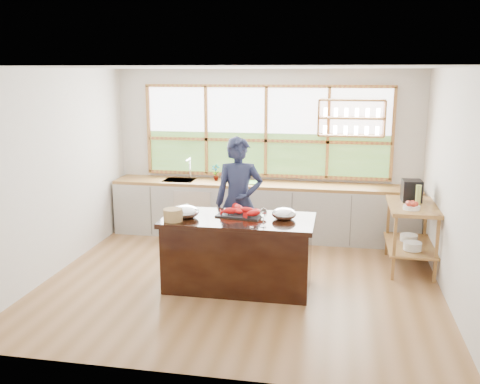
% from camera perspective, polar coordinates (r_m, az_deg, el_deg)
% --- Properties ---
extents(ground_plane, '(5.00, 5.00, 0.00)m').
position_cam_1_polar(ground_plane, '(7.03, 0.13, -9.46)').
color(ground_plane, '#976B44').
extents(room_shell, '(5.02, 4.52, 2.71)m').
position_cam_1_polar(room_shell, '(7.06, 1.09, 5.40)').
color(room_shell, silver).
rests_on(room_shell, ground_plane).
extents(back_counter, '(4.90, 0.63, 0.90)m').
position_cam_1_polar(back_counter, '(8.70, 2.32, -1.91)').
color(back_counter, '#B3AFAA').
rests_on(back_counter, ground_plane).
extents(right_shelf_unit, '(0.62, 1.10, 0.90)m').
position_cam_1_polar(right_shelf_unit, '(7.64, 17.81, -3.46)').
color(right_shelf_unit, olive).
rests_on(right_shelf_unit, ground_plane).
extents(island, '(1.85, 0.90, 0.90)m').
position_cam_1_polar(island, '(6.68, -0.18, -6.49)').
color(island, black).
rests_on(island, ground_plane).
extents(cook, '(0.72, 0.54, 1.80)m').
position_cam_1_polar(cook, '(7.34, -0.12, -1.09)').
color(cook, '#1C213D').
rests_on(cook, ground_plane).
extents(potted_plant, '(0.16, 0.13, 0.28)m').
position_cam_1_polar(potted_plant, '(8.78, -2.61, 2.11)').
color(potted_plant, slate).
rests_on(potted_plant, back_counter).
extents(cutting_board, '(0.42, 0.33, 0.01)m').
position_cam_1_polar(cutting_board, '(8.64, 0.58, 1.08)').
color(cutting_board, '#55B146').
rests_on(cutting_board, back_counter).
extents(espresso_machine, '(0.27, 0.29, 0.30)m').
position_cam_1_polar(espresso_machine, '(7.74, 17.84, 0.14)').
color(espresso_machine, black).
rests_on(espresso_machine, right_shelf_unit).
extents(wine_bottle, '(0.08, 0.08, 0.29)m').
position_cam_1_polar(wine_bottle, '(7.48, 18.47, -0.37)').
color(wine_bottle, '#A2BA54').
rests_on(wine_bottle, right_shelf_unit).
extents(fruit_bowl, '(0.22, 0.22, 0.11)m').
position_cam_1_polar(fruit_bowl, '(7.30, 17.84, -1.42)').
color(fruit_bowl, white).
rests_on(fruit_bowl, right_shelf_unit).
extents(slate_board, '(0.60, 0.47, 0.02)m').
position_cam_1_polar(slate_board, '(6.68, 0.08, -2.40)').
color(slate_board, black).
rests_on(slate_board, island).
extents(lobster_pile, '(0.52, 0.44, 0.08)m').
position_cam_1_polar(lobster_pile, '(6.66, 0.27, -2.01)').
color(lobster_pile, '#EB0805').
rests_on(lobster_pile, slate_board).
extents(mixing_bowl_left, '(0.33, 0.33, 0.16)m').
position_cam_1_polar(mixing_bowl_left, '(6.59, -5.83, -2.12)').
color(mixing_bowl_left, silver).
rests_on(mixing_bowl_left, island).
extents(mixing_bowl_right, '(0.30, 0.30, 0.14)m').
position_cam_1_polar(mixing_bowl_right, '(6.52, 4.72, -2.34)').
color(mixing_bowl_right, silver).
rests_on(mixing_bowl_right, island).
extents(wine_glass, '(0.08, 0.08, 0.22)m').
position_cam_1_polar(wine_glass, '(6.14, 2.52, -2.30)').
color(wine_glass, silver).
rests_on(wine_glass, island).
extents(wicker_basket, '(0.23, 0.23, 0.15)m').
position_cam_1_polar(wicker_basket, '(6.46, -7.16, -2.45)').
color(wicker_basket, '#AA864F').
rests_on(wicker_basket, island).
extents(parchment_roll, '(0.11, 0.31, 0.08)m').
position_cam_1_polar(parchment_roll, '(6.84, -6.13, -1.85)').
color(parchment_roll, silver).
rests_on(parchment_roll, island).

